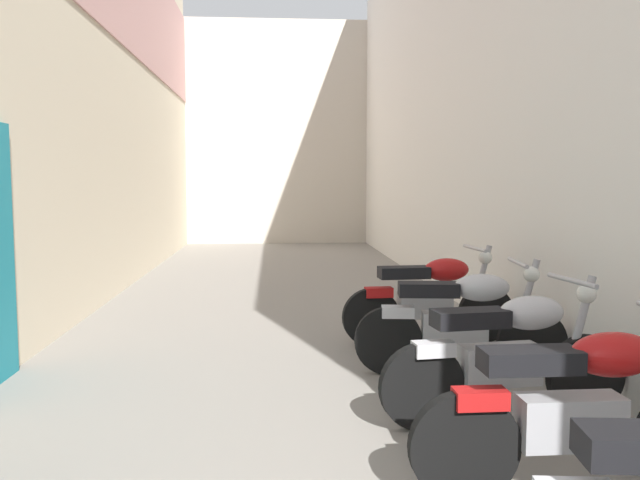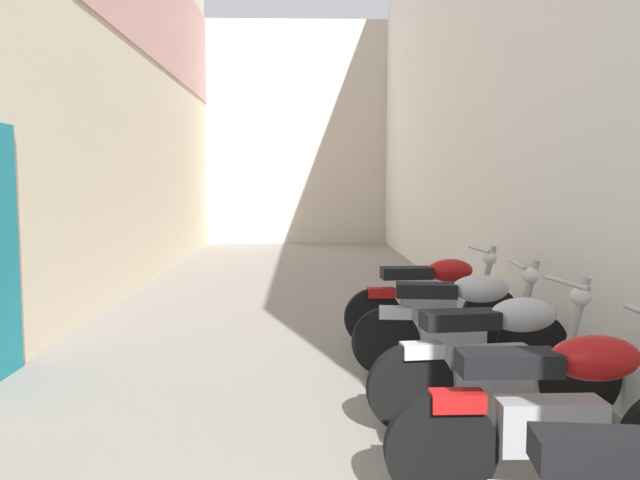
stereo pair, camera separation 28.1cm
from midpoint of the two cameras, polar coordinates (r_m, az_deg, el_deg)
name	(u,v)px [view 1 (the left image)]	position (r m, az deg, el deg)	size (l,w,h in m)	color
ground_plane	(285,341)	(7.00, -4.29, -8.89)	(34.09, 34.09, 0.00)	gray
building_left	(75,46)	(9.31, -21.63, 15.64)	(0.45, 18.09, 6.84)	beige
building_right	(478,27)	(9.41, 12.85, 17.86)	(0.45, 18.09, 7.57)	silver
building_far_end	(277,135)	(18.88, -4.28, 9.20)	(7.92, 2.00, 6.06)	beige
motorcycle_third	(581,406)	(3.78, 19.99, -13.62)	(1.85, 0.58, 1.04)	black
motorcycle_fourth	(508,353)	(4.75, 14.59, -9.62)	(1.85, 0.58, 1.04)	black
motorcycle_fifth	(461,319)	(5.80, 10.98, -6.85)	(1.85, 0.58, 1.04)	black
motorcycle_sixth	(430,296)	(6.86, 8.54, -4.94)	(1.85, 0.58, 1.04)	black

